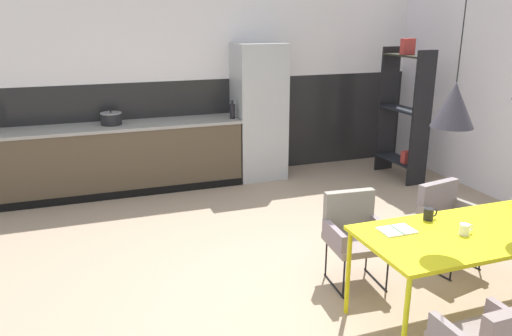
# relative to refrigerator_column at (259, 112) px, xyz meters

# --- Properties ---
(ground_plane) EXTENTS (9.29, 9.29, 0.00)m
(ground_plane) POSITION_rel_refrigerator_column_xyz_m (-0.76, -3.15, -0.95)
(ground_plane) COLOR tan
(back_wall_splashback_dark) EXTENTS (6.90, 0.12, 1.40)m
(back_wall_splashback_dark) POSITION_rel_refrigerator_column_xyz_m (-0.76, 0.36, -0.25)
(back_wall_splashback_dark) COLOR black
(back_wall_splashback_dark) RESTS_ON ground
(back_wall_panel_upper) EXTENTS (6.90, 0.12, 1.40)m
(back_wall_panel_upper) POSITION_rel_refrigerator_column_xyz_m (-0.76, 0.36, 1.15)
(back_wall_panel_upper) COLOR white
(back_wall_panel_upper) RESTS_ON back_wall_splashback_dark
(kitchen_counter) EXTENTS (3.73, 0.63, 0.91)m
(kitchen_counter) POSITION_rel_refrigerator_column_xyz_m (-2.21, -0.00, -0.50)
(kitchen_counter) COLOR brown
(kitchen_counter) RESTS_ON ground
(refrigerator_column) EXTENTS (0.68, 0.60, 1.91)m
(refrigerator_column) POSITION_rel_refrigerator_column_xyz_m (0.00, 0.00, 0.00)
(refrigerator_column) COLOR #ADAFB2
(refrigerator_column) RESTS_ON ground
(dining_table) EXTENTS (1.88, 0.81, 0.74)m
(dining_table) POSITION_rel_refrigerator_column_xyz_m (0.36, -3.92, -0.26)
(dining_table) COLOR yellow
(dining_table) RESTS_ON ground
(armchair_by_stool) EXTENTS (0.56, 0.55, 0.78)m
(armchair_by_stool) POSITION_rel_refrigerator_column_xyz_m (0.72, -3.13, -0.44)
(armchair_by_stool) COLOR gray
(armchair_by_stool) RESTS_ON ground
(armchair_facing_counter) EXTENTS (0.52, 0.51, 0.80)m
(armchair_facing_counter) POSITION_rel_refrigerator_column_xyz_m (-0.24, -3.11, -0.46)
(armchair_facing_counter) COLOR gray
(armchair_facing_counter) RESTS_ON ground
(open_book) EXTENTS (0.25, 0.18, 0.02)m
(open_book) POSITION_rel_refrigerator_column_xyz_m (-0.26, -3.74, -0.21)
(open_book) COLOR white
(open_book) RESTS_ON dining_table
(mug_wide_latte) EXTENTS (0.11, 0.07, 0.08)m
(mug_wide_latte) POSITION_rel_refrigerator_column_xyz_m (0.16, -3.95, -0.17)
(mug_wide_latte) COLOR white
(mug_wide_latte) RESTS_ON dining_table
(mug_short_terracotta) EXTENTS (0.12, 0.08, 0.09)m
(mug_short_terracotta) POSITION_rel_refrigerator_column_xyz_m (0.09, -3.64, -0.17)
(mug_short_terracotta) COLOR black
(mug_short_terracotta) RESTS_ON dining_table
(cooking_pot) EXTENTS (0.27, 0.27, 0.18)m
(cooking_pot) POSITION_rel_refrigerator_column_xyz_m (-2.02, 0.03, 0.03)
(cooking_pot) COLOR black
(cooking_pot) RESTS_ON kitchen_counter
(bottle_oil_tall) EXTENTS (0.07, 0.07, 0.25)m
(bottle_oil_tall) POSITION_rel_refrigerator_column_xyz_m (-0.43, -0.12, 0.06)
(bottle_oil_tall) COLOR black
(bottle_oil_tall) RESTS_ON kitchen_counter
(open_shelf_unit) EXTENTS (0.30, 0.83, 1.97)m
(open_shelf_unit) POSITION_rel_refrigerator_column_xyz_m (1.92, -0.72, 0.02)
(open_shelf_unit) COLOR black
(open_shelf_unit) RESTS_ON ground
(pendant_lamp_over_table_near) EXTENTS (0.29, 0.29, 1.22)m
(pendant_lamp_over_table_near) POSITION_rel_refrigerator_column_xyz_m (-0.02, -3.90, 0.74)
(pendant_lamp_over_table_near) COLOR black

